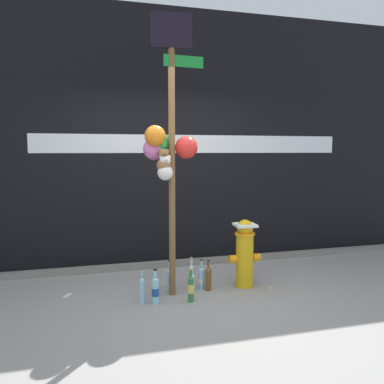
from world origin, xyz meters
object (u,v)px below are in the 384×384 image
at_px(bottle_7, 191,274).
at_px(memorial_post, 166,135).
at_px(bottle_2, 191,288).
at_px(bottle_4, 208,278).
at_px(fire_hydrant, 245,252).
at_px(bottle_8, 202,278).
at_px(bottle_0, 155,287).
at_px(bottle_9, 155,290).
at_px(bottle_5, 142,290).
at_px(bottle_1, 192,282).
at_px(bottle_3, 169,278).
at_px(bottle_6, 172,278).

bearing_deg(bottle_7, memorial_post, -148.44).
relative_size(bottle_2, bottle_4, 1.02).
distance_m(fire_hydrant, bottle_4, 0.54).
bearing_deg(bottle_2, bottle_4, 45.10).
xyz_separation_m(bottle_4, bottle_7, (-0.15, 0.21, -0.01)).
distance_m(bottle_2, bottle_8, 0.43).
bearing_deg(bottle_0, memorial_post, 24.72).
bearing_deg(bottle_8, bottle_9, -151.67).
bearing_deg(bottle_0, bottle_5, -141.30).
distance_m(memorial_post, fire_hydrant, 1.65).
relative_size(bottle_7, bottle_8, 0.99).
xyz_separation_m(memorial_post, bottle_1, (0.29, -0.01, -1.67)).
distance_m(bottle_1, bottle_3, 0.30).
height_order(bottle_4, bottle_6, bottle_6).
height_order(memorial_post, bottle_7, memorial_post).
height_order(fire_hydrant, bottle_3, fire_hydrant).
bearing_deg(bottle_6, bottle_2, -70.93).
distance_m(bottle_5, bottle_7, 0.77).
relative_size(bottle_3, bottle_5, 0.95).
bearing_deg(bottle_7, bottle_4, -55.76).
distance_m(bottle_2, bottle_4, 0.41).
distance_m(fire_hydrant, bottle_0, 1.14).
bearing_deg(bottle_7, fire_hydrant, -18.41).
bearing_deg(bottle_3, bottle_2, -75.52).
height_order(bottle_1, bottle_3, bottle_3).
xyz_separation_m(fire_hydrant, bottle_8, (-0.52, 0.06, -0.29)).
height_order(fire_hydrant, bottle_7, fire_hydrant).
distance_m(memorial_post, bottle_3, 1.67).
xyz_separation_m(fire_hydrant, bottle_6, (-0.87, 0.05, -0.26)).
xyz_separation_m(fire_hydrant, bottle_1, (-0.65, -0.02, -0.31)).
bearing_deg(bottle_4, bottle_8, 131.10).
xyz_separation_m(bottle_5, bottle_6, (0.39, 0.26, 0.01)).
xyz_separation_m(bottle_5, bottle_9, (0.13, -0.06, 0.01)).
bearing_deg(bottle_1, bottle_8, 28.59).
xyz_separation_m(fire_hydrant, bottle_4, (-0.46, -0.01, -0.28)).
height_order(bottle_1, bottle_6, bottle_6).
xyz_separation_m(memorial_post, bottle_9, (-0.18, -0.26, -1.63)).
bearing_deg(fire_hydrant, bottle_4, -178.33).
bearing_deg(bottle_6, fire_hydrant, -3.43).
xyz_separation_m(bottle_3, bottle_4, (0.42, -0.20, 0.02)).
distance_m(memorial_post, bottle_1, 1.69).
xyz_separation_m(bottle_0, bottle_7, (0.49, 0.28, 0.02)).
distance_m(fire_hydrant, bottle_5, 1.30).
relative_size(memorial_post, bottle_8, 8.75).
xyz_separation_m(bottle_3, bottle_9, (-0.25, -0.46, 0.03)).
xyz_separation_m(bottle_2, bottle_5, (-0.51, 0.10, -0.01)).
relative_size(bottle_2, bottle_7, 1.05).
bearing_deg(bottle_3, bottle_6, -88.23).
height_order(bottle_6, bottle_8, bottle_6).
distance_m(bottle_2, bottle_3, 0.51).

